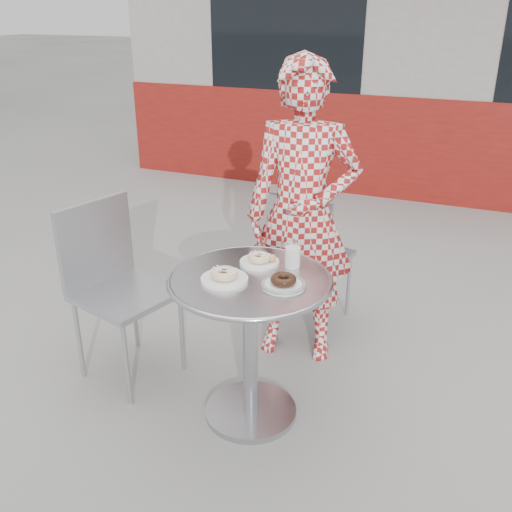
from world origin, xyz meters
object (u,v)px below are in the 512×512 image
at_px(plate_near, 224,276).
at_px(plate_checker, 283,283).
at_px(chair_far, 310,283).
at_px(plate_far, 260,260).
at_px(chair_left, 128,325).
at_px(bistro_table, 250,314).
at_px(milk_cup, 293,256).
at_px(seated_person, 302,216).

height_order(plate_near, plate_checker, plate_near).
xyz_separation_m(chair_far, plate_near, (-0.07, -1.02, 0.49)).
bearing_deg(plate_far, chair_left, -173.24).
height_order(bistro_table, milk_cup, milk_cup).
distance_m(bistro_table, plate_checker, 0.25).
xyz_separation_m(chair_far, chair_left, (-0.70, -0.88, 0.02)).
xyz_separation_m(bistro_table, chair_far, (-0.02, 0.95, -0.29)).
relative_size(plate_far, plate_checker, 0.95).
bearing_deg(plate_far, plate_checker, -44.31).
distance_m(bistro_table, plate_far, 0.25).
bearing_deg(milk_cup, chair_left, -173.10).
bearing_deg(bistro_table, plate_near, -142.40).
height_order(chair_left, milk_cup, chair_left).
xyz_separation_m(seated_person, plate_near, (-0.11, -0.70, -0.06)).
bearing_deg(chair_left, plate_far, -68.34).
relative_size(bistro_table, chair_far, 0.87).
bearing_deg(plate_checker, bistro_table, 173.01).
xyz_separation_m(plate_far, plate_checker, (0.18, -0.17, -0.00)).
xyz_separation_m(bistro_table, plate_checker, (0.16, -0.02, 0.19)).
distance_m(chair_far, chair_left, 1.13).
distance_m(seated_person, plate_near, 0.71).
bearing_deg(plate_near, chair_far, 86.32).
relative_size(chair_far, plate_near, 4.16).
distance_m(seated_person, plate_checker, 0.67).
xyz_separation_m(plate_checker, milk_cup, (-0.03, 0.19, 0.04)).
relative_size(chair_far, seated_person, 0.52).
bearing_deg(bistro_table, plate_far, 96.47).
bearing_deg(seated_person, chair_far, 86.54).
relative_size(chair_far, milk_cup, 7.24).
relative_size(bistro_table, milk_cup, 6.26).
bearing_deg(chair_left, bistro_table, -80.64).
bearing_deg(plate_near, plate_far, 72.14).
distance_m(chair_far, plate_near, 1.13).
relative_size(chair_left, plate_near, 4.53).
xyz_separation_m(plate_far, milk_cup, (0.15, 0.02, 0.04)).
xyz_separation_m(chair_far, milk_cup, (0.15, -0.78, 0.52)).
height_order(chair_left, plate_checker, chair_left).
bearing_deg(seated_person, bistro_table, -101.87).
bearing_deg(seated_person, plate_near, -108.94).
bearing_deg(plate_near, bistro_table, 37.60).
xyz_separation_m(chair_left, plate_far, (0.70, 0.08, 0.46)).
bearing_deg(chair_far, plate_far, 99.58).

